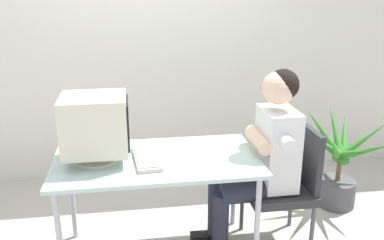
# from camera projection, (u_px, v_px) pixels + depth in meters

# --- Properties ---
(wall_back) EXTENTS (8.00, 0.10, 3.00)m
(wall_back) POSITION_uv_depth(u_px,v_px,m) (176.00, 18.00, 3.85)
(wall_back) COLOR silver
(wall_back) RESTS_ON ground_plane
(desk) EXTENTS (1.32, 0.72, 0.73)m
(desk) POSITION_uv_depth(u_px,v_px,m) (157.00, 167.00, 2.76)
(desk) COLOR #B7B7BC
(desk) RESTS_ON ground_plane
(crt_monitor) EXTENTS (0.41, 0.35, 0.43)m
(crt_monitor) POSITION_uv_depth(u_px,v_px,m) (95.00, 125.00, 2.62)
(crt_monitor) COLOR beige
(crt_monitor) RESTS_ON desk
(keyboard) EXTENTS (0.18, 0.43, 0.03)m
(keyboard) POSITION_uv_depth(u_px,v_px,m) (146.00, 157.00, 2.71)
(keyboard) COLOR beige
(keyboard) RESTS_ON desk
(office_chair) EXTENTS (0.45, 0.45, 0.88)m
(office_chair) POSITION_uv_depth(u_px,v_px,m) (287.00, 181.00, 2.96)
(office_chair) COLOR #4C4C51
(office_chair) RESTS_ON ground_plane
(person_seated) EXTENTS (0.70, 0.54, 1.29)m
(person_seated) POSITION_uv_depth(u_px,v_px,m) (263.00, 153.00, 2.86)
(person_seated) COLOR silver
(person_seated) RESTS_ON ground_plane
(potted_plant) EXTENTS (0.81, 0.80, 0.83)m
(potted_plant) POSITION_uv_depth(u_px,v_px,m) (340.00, 166.00, 3.50)
(potted_plant) COLOR #4C4C51
(potted_plant) RESTS_ON ground_plane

